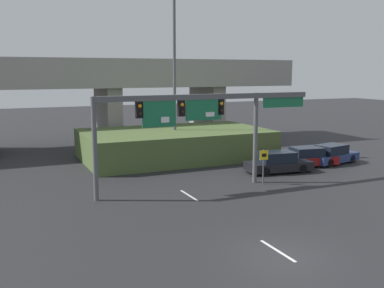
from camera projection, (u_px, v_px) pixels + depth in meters
name	position (u px, v px, depth m)	size (l,w,h in m)	color
ground_plane	(284.00, 255.00, 17.59)	(160.00, 160.00, 0.00)	#262628
lane_markings	(163.00, 179.00, 30.00)	(0.14, 29.07, 0.01)	silver
signal_gantry	(198.00, 113.00, 26.69)	(14.06, 0.44, 5.76)	#515456
speed_limit_sign	(264.00, 162.00, 28.37)	(0.60, 0.11, 2.23)	#4C4C4C
highway_light_pole_near	(174.00, 71.00, 36.35)	(0.70, 0.36, 13.58)	#515456
overpass_bridge	(107.00, 86.00, 42.65)	(37.20, 7.40, 8.25)	gray
grass_embankment	(175.00, 144.00, 37.16)	(14.93, 8.78, 2.32)	#4C6033
parked_sedan_near_right	(278.00, 163.00, 31.85)	(4.87, 2.38, 1.50)	black
parked_sedan_mid_right	(308.00, 157.00, 33.99)	(4.46, 2.39, 1.45)	maroon
parked_sedan_far_right	(332.00, 155.00, 34.98)	(4.70, 2.64, 1.48)	navy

